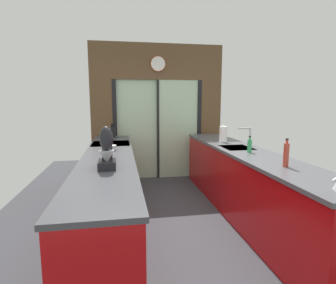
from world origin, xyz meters
name	(u,v)px	position (x,y,z in m)	size (l,w,h in m)	color
ground_plane	(175,212)	(0.00, 0.60, -0.01)	(5.04, 7.60, 0.02)	#38383D
back_wall_unit	(158,104)	(0.00, 2.40, 1.52)	(2.64, 0.12, 2.70)	brown
left_counter_run	(109,195)	(-0.91, 0.13, 0.47)	(0.62, 3.80, 0.92)	#AD0C0F
right_counter_run	(244,183)	(0.91, 0.30, 0.46)	(0.62, 3.80, 0.92)	#AD0C0F
sink_faucet	(248,134)	(1.06, 0.55, 1.11)	(0.19, 0.02, 0.29)	#B7BABC
oven_range	(112,172)	(-0.91, 1.25, 0.46)	(0.60, 0.60, 0.92)	black
mixing_bowl	(111,148)	(-0.89, 0.63, 0.96)	(0.16, 0.16, 0.07)	silver
knife_block	(113,132)	(-0.89, 1.97, 1.02)	(0.08, 0.14, 0.27)	black
stand_mixer	(107,152)	(-0.89, -0.39, 1.08)	(0.17, 0.27, 0.42)	black
soap_bottle_near	(286,154)	(0.89, -0.63, 1.05)	(0.06, 0.06, 0.29)	#B23D2D
soap_bottle_far	(250,146)	(0.89, 0.16, 1.01)	(0.06, 0.06, 0.21)	#339E56
paper_towel_roll	(223,134)	(0.89, 1.08, 1.05)	(0.14, 0.14, 0.29)	#B7BABC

